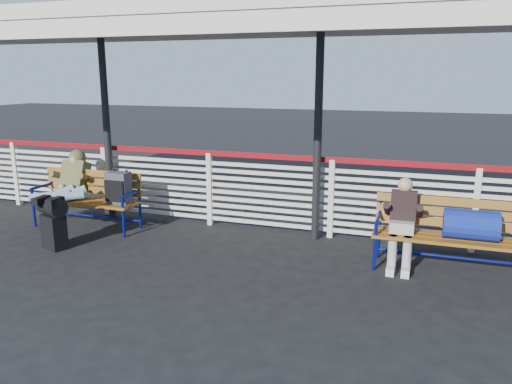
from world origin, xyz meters
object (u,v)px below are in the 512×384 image
at_px(traveler_man, 65,190).
at_px(bench_left, 99,192).
at_px(companion_person, 402,222).
at_px(luggage_stack, 53,221).
at_px(bench_right, 461,226).

bearing_deg(traveler_man, bench_left, 41.98).
xyz_separation_m(bench_left, traveler_man, (-0.38, -0.34, 0.07)).
height_order(bench_left, companion_person, companion_person).
xyz_separation_m(bench_left, companion_person, (4.67, -0.12, -0.01)).
relative_size(luggage_stack, companion_person, 0.65).
distance_m(bench_right, companion_person, 0.69).
distance_m(bench_left, companion_person, 4.67).
relative_size(bench_left, traveler_man, 1.10).
bearing_deg(traveler_man, luggage_stack, -63.30).
relative_size(bench_right, companion_person, 1.57).
relative_size(traveler_man, companion_person, 1.43).
xyz_separation_m(bench_left, bench_right, (5.36, -0.11, -0.00)).
xyz_separation_m(traveler_man, companion_person, (5.05, 0.23, -0.08)).
xyz_separation_m(bench_right, traveler_man, (-5.74, -0.23, 0.07)).
distance_m(luggage_stack, traveler_man, 0.81).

